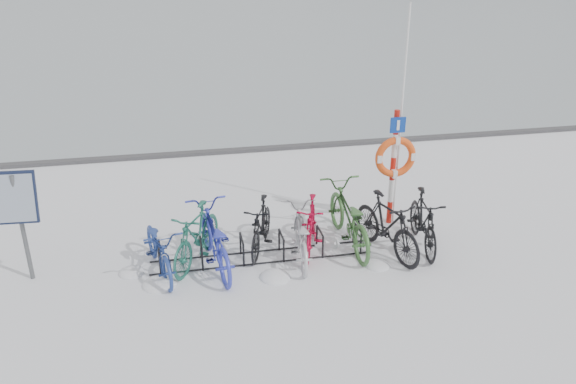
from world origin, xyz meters
The scene contains 15 objects.
ground centered at (0.00, 0.00, 0.00)m, with size 900.00×900.00×0.00m, color white.
quay_edge centered at (0.00, 5.90, 0.05)m, with size 400.00×0.25×0.10m, color #3F3F42.
bike_rack centered at (0.00, 0.00, 0.18)m, with size 4.00×0.48×0.46m.
info_board centered at (-3.94, 0.08, 1.40)m, with size 0.66×0.29×1.95m.
lifebuoy_station centered at (2.79, 0.85, 1.44)m, with size 0.83×0.23×4.30m.
bike_0 centered at (-1.79, -0.08, 0.48)m, with size 0.64×1.83×0.96m, color navy.
bike_1 centered at (-1.14, 0.13, 0.54)m, with size 0.51×1.80×1.08m, color #1E5F4E.
bike_2 centered at (-0.85, -0.07, 0.55)m, with size 0.74×2.11×1.11m, color #303AB9.
bike_3 centered at (0.05, 0.37, 0.50)m, with size 0.47×1.65×0.99m, color black.
bike_4 centered at (0.70, -0.09, 0.48)m, with size 0.64×1.84×0.96m, color #B8BBC0.
bike_5 centered at (0.95, 0.18, 0.50)m, with size 0.47×1.67×1.00m, color #A40727.
bike_6 centered at (1.68, 0.23, 0.59)m, with size 0.78×2.24×1.17m, color #396732.
bike_7 centered at (2.28, -0.23, 0.57)m, with size 0.54×1.90×1.14m, color black.
bike_8 centered at (3.03, -0.15, 0.55)m, with size 0.51×1.82×1.09m, color black.
snow_drifts centered at (0.02, -0.20, 0.00)m, with size 5.49×1.78×0.20m.
Camera 1 is at (-1.33, -8.81, 5.13)m, focal length 35.00 mm.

